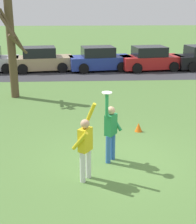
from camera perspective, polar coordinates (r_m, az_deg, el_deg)
ground_plane at (r=9.62m, az=3.48°, el=-8.42°), size 120.00×120.00×0.00m
person_catcher at (r=9.19m, az=2.23°, el=-3.01°), size 0.54×0.58×2.08m
person_defender at (r=8.22m, az=-2.23°, el=-5.72°), size 0.63×0.66×2.04m
frisbee_disc at (r=8.66m, az=1.57°, el=3.38°), size 0.28×0.28×0.02m
parked_car_tan at (r=22.46m, az=-9.85°, el=8.90°), size 4.32×2.49×1.59m
parked_car_blue at (r=22.32m, az=0.29°, el=9.12°), size 4.32×2.49×1.59m
parked_car_red at (r=22.73m, az=9.14°, el=9.05°), size 4.32×2.49×1.59m
parking_strip at (r=22.42m, az=0.31°, el=7.28°), size 24.14×6.40×0.01m
bare_tree_tall at (r=15.94m, az=-14.96°, el=11.10°), size 1.68×1.45×5.12m
field_cone_orange at (r=11.71m, az=7.06°, el=-2.63°), size 0.26×0.26×0.32m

